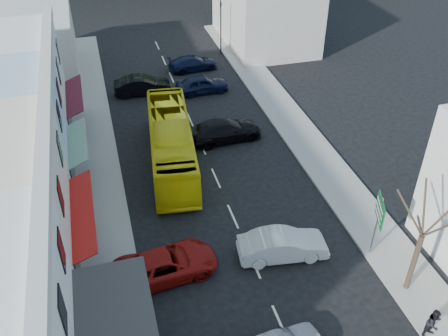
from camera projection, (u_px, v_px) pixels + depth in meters
ground at (254, 264)px, 26.80m from camera, size 120.00×120.00×0.00m
sidewalk_left at (99, 178)px, 32.96m from camera, size 3.00×52.00×0.15m
sidewalk_right at (309, 145)px, 36.23m from camera, size 3.00×52.00×0.15m
distant_block_left at (28, 48)px, 43.61m from camera, size 8.00×10.00×6.00m
distant_block_right at (265, 9)px, 50.68m from camera, size 8.00×12.00×7.00m
bus at (171, 144)px, 33.65m from camera, size 3.76×11.80×3.10m
car_white at (283, 247)px, 26.87m from camera, size 4.58×2.30×1.40m
car_red at (166, 265)px, 25.76m from camera, size 4.80×2.46×1.40m
car_black_near at (225, 131)px, 36.57m from camera, size 4.63×2.19×1.40m
car_navy_mid at (202, 85)px, 42.78m from camera, size 4.45×1.93×1.40m
car_black_far at (142, 86)px, 42.59m from camera, size 4.50×2.06×1.40m
car_navy_far at (193, 63)px, 46.57m from camera, size 4.64×2.22×1.40m
pedestrian_left at (94, 282)px, 24.45m from camera, size 0.42×0.62×1.70m
pedestrian_right at (434, 323)px, 22.48m from camera, size 0.79×0.60×1.70m
direction_sign at (376, 227)px, 26.28m from camera, size 1.33×1.88×3.90m
street_tree at (422, 236)px, 23.25m from camera, size 3.76×3.76×7.34m
traffic_signal at (221, 28)px, 48.49m from camera, size 0.84×1.22×5.35m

